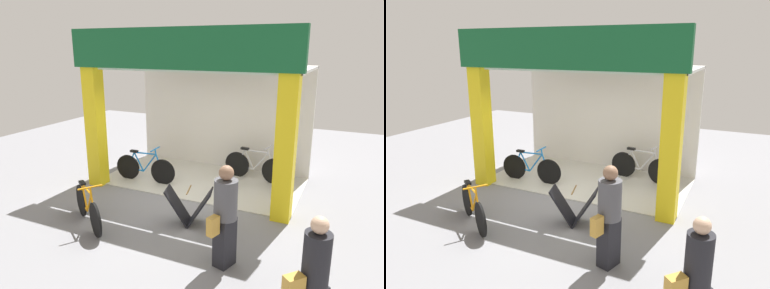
# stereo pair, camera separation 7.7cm
# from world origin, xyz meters

# --- Properties ---
(ground_plane) EXTENTS (18.07, 18.07, 0.00)m
(ground_plane) POSITION_xyz_m (0.00, 0.00, 0.00)
(ground_plane) COLOR gray
(ground_plane) RESTS_ON ground
(shop_facade) EXTENTS (5.23, 2.98, 3.81)m
(shop_facade) POSITION_xyz_m (0.00, 1.33, 2.02)
(shop_facade) COLOR beige
(shop_facade) RESTS_ON ground
(bicycle_inside_0) EXTENTS (1.69, 0.46, 0.93)m
(bicycle_inside_0) POSITION_xyz_m (-1.33, 0.62, 0.37)
(bicycle_inside_0) COLOR black
(bicycle_inside_0) RESTS_ON ground
(bicycle_inside_1) EXTENTS (1.74, 0.48, 0.96)m
(bicycle_inside_1) POSITION_xyz_m (1.24, 1.93, 0.39)
(bicycle_inside_1) COLOR black
(bicycle_inside_1) RESTS_ON ground
(bicycle_parked_0) EXTENTS (1.42, 0.97, 0.92)m
(bicycle_parked_0) POSITION_xyz_m (-1.07, -1.88, 0.37)
(bicycle_parked_0) COLOR black
(bicycle_parked_0) RESTS_ON ground
(sandwich_board_sign) EXTENTS (1.01, 0.68, 0.75)m
(sandwich_board_sign) POSITION_xyz_m (0.71, -0.98, 0.37)
(sandwich_board_sign) COLOR black
(sandwich_board_sign) RESTS_ON ground
(pedestrian_0) EXTENTS (0.54, 0.56, 1.65)m
(pedestrian_0) POSITION_xyz_m (3.29, -3.07, 0.84)
(pedestrian_0) COLOR black
(pedestrian_0) RESTS_ON ground
(pedestrian_1) EXTENTS (0.46, 0.63, 1.70)m
(pedestrian_1) POSITION_xyz_m (1.83, -2.01, 0.88)
(pedestrian_1) COLOR black
(pedestrian_1) RESTS_ON ground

